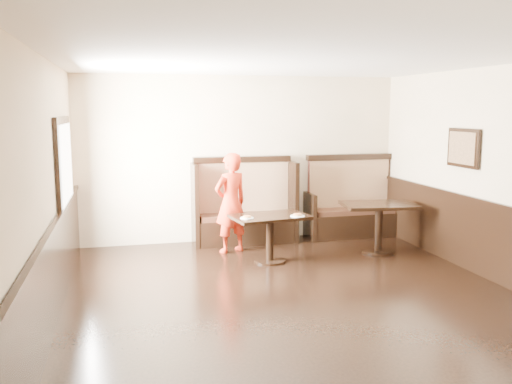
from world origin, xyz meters
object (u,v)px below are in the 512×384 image
object	(u,v)px
booth_main	(244,211)
table_neighbor	(379,216)
child	(231,203)
table_main	(270,226)
booth_neighbor	(351,209)

from	to	relation	value
booth_main	table_neighbor	bearing A→B (deg)	-31.44
child	table_main	bearing A→B (deg)	99.88
booth_main	booth_neighbor	distance (m)	1.95
booth_main	child	world-z (taller)	child
table_main	booth_neighbor	bearing A→B (deg)	25.44
table_neighbor	table_main	bearing A→B (deg)	-168.67
booth_main	table_neighbor	size ratio (longest dim) A/B	1.45
booth_main	child	size ratio (longest dim) A/B	1.11
table_neighbor	booth_main	bearing A→B (deg)	156.18
booth_main	table_main	bearing A→B (deg)	-85.41
table_main	child	xyz separation A→B (m)	(-0.45, 0.69, 0.25)
table_main	table_neighbor	distance (m)	1.81
booth_neighbor	table_neighbor	world-z (taller)	booth_neighbor
table_main	table_neighbor	world-z (taller)	table_neighbor
booth_main	booth_neighbor	xyz separation A→B (m)	(1.95, -0.00, -0.05)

